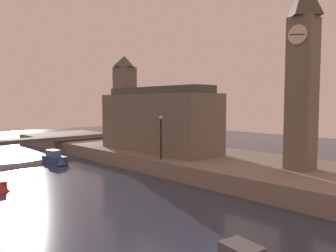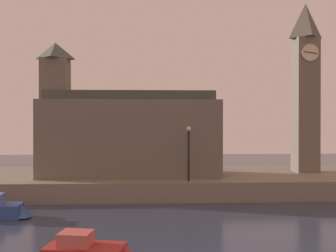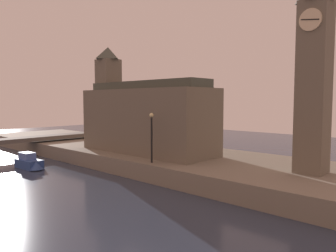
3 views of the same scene
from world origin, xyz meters
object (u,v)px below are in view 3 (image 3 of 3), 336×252
object	(u,v)px
clock_tower	(314,62)
parliament_hall	(143,116)
streetlamp	(152,132)
boat_tour_blue	(30,163)

from	to	relation	value
clock_tower	parliament_hall	xyz separation A→B (m)	(-16.27, -1.47, -4.28)
streetlamp	clock_tower	bearing A→B (deg)	25.02
clock_tower	streetlamp	xyz separation A→B (m)	(-11.12, -5.19, -5.31)
clock_tower	streetlamp	world-z (taller)	clock_tower
clock_tower	streetlamp	bearing A→B (deg)	-154.98
clock_tower	streetlamp	distance (m)	13.37
streetlamp	parliament_hall	bearing A→B (deg)	144.12
parliament_hall	boat_tour_blue	distance (m)	12.04
boat_tour_blue	parliament_hall	bearing A→B (deg)	50.27
streetlamp	boat_tour_blue	size ratio (longest dim) A/B	1.08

